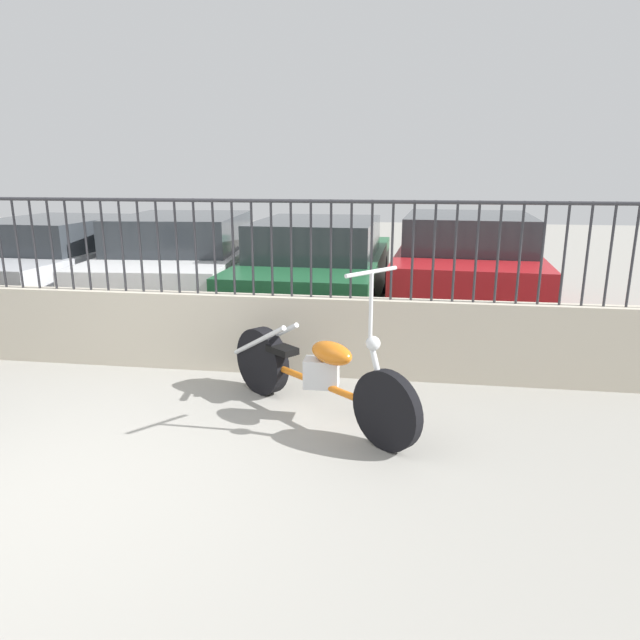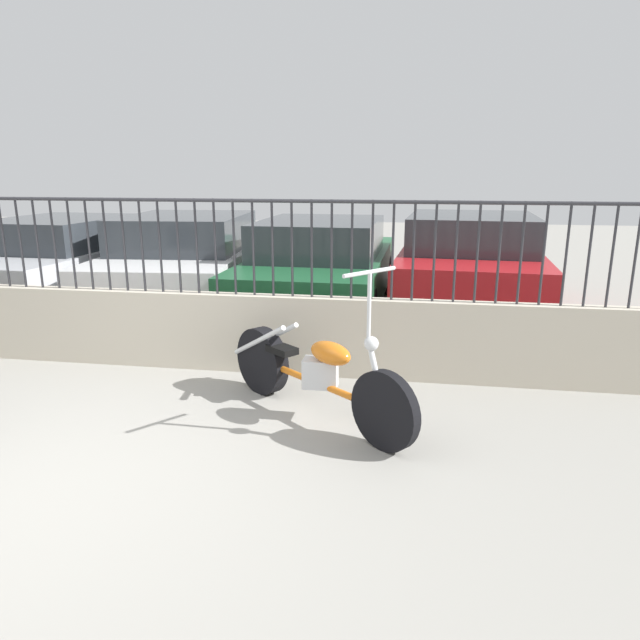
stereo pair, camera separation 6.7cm
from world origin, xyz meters
TOP-DOWN VIEW (x-y plane):
  - ground_plane at (0.00, 0.00)m, footprint 40.00×40.00m
  - low_wall at (0.00, 2.40)m, footprint 9.14×0.18m
  - fence_railing at (0.00, 2.40)m, footprint 9.14×0.04m
  - motorcycle_orange at (1.49, 1.43)m, footprint 1.76×1.46m
  - car_silver at (-2.97, 5.10)m, footprint 2.06×4.50m
  - car_white at (-1.05, 5.29)m, footprint 2.29×4.73m
  - car_green at (1.05, 5.03)m, footprint 1.87×4.46m
  - car_red at (3.15, 5.50)m, footprint 2.19×4.43m

SIDE VIEW (x-z plane):
  - ground_plane at x=0.00m, z-range 0.00..0.00m
  - motorcycle_orange at x=1.49m, z-range -0.29..1.04m
  - low_wall at x=0.00m, z-range 0.00..0.80m
  - car_silver at x=-2.97m, z-range 0.01..1.33m
  - car_green at x=1.05m, z-range 0.01..1.35m
  - car_white at x=-1.05m, z-range 0.00..1.37m
  - car_red at x=3.15m, z-range 0.01..1.41m
  - fence_railing at x=0.00m, z-range 0.94..1.89m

